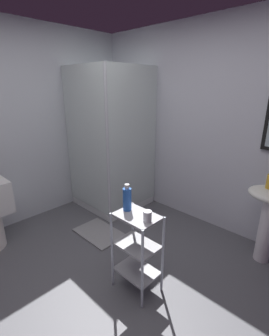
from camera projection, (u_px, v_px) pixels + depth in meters
ground_plane at (100, 301)px, 2.09m from camera, size 4.20×4.20×0.02m
wall_back at (217, 129)px, 2.94m from camera, size 4.20×0.14×2.50m
shower_stall at (112, 177)px, 3.59m from camera, size 0.92×0.92×2.00m
storage_cart at (137, 247)px, 2.09m from camera, size 0.38×0.28×0.74m
shampoo_bottle_blue at (127, 199)px, 2.04m from camera, size 0.07×0.07×0.24m
rinse_cup at (147, 216)px, 1.89m from camera, size 0.07×0.07×0.09m
bath_mat at (99, 233)px, 3.03m from camera, size 0.60×0.40×0.02m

